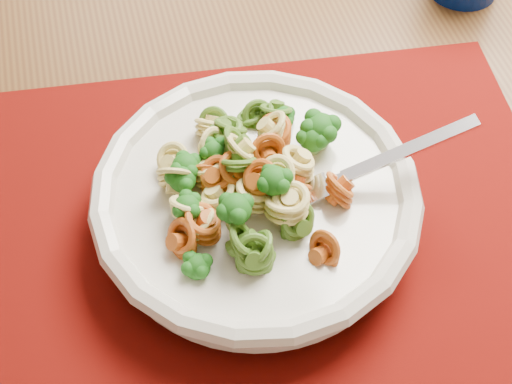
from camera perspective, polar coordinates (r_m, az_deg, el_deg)
dining_table at (r=0.70m, az=2.98°, el=-3.35°), size 1.57×1.22×0.69m
placemat at (r=0.58m, az=0.46°, el=-3.54°), size 0.61×0.54×0.00m
pasta_bowl at (r=0.57m, az=-0.00°, el=-0.59°), size 0.26×0.26×0.05m
pasta_broccoli_heap at (r=0.55m, az=0.00°, el=0.36°), size 0.22×0.22×0.06m
fork at (r=0.55m, az=4.57°, el=0.16°), size 0.18×0.07×0.08m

